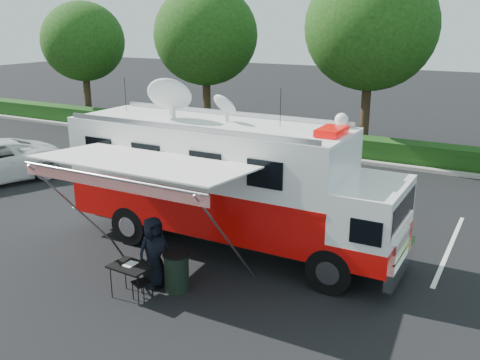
% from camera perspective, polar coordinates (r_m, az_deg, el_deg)
% --- Properties ---
extents(ground_plane, '(120.00, 120.00, 0.00)m').
position_cam_1_polar(ground_plane, '(15.48, -0.90, -7.22)').
color(ground_plane, black).
rests_on(ground_plane, ground).
extents(back_border, '(60.00, 6.14, 8.87)m').
position_cam_1_polar(back_border, '(25.88, 16.09, 13.31)').
color(back_border, '#9E998E').
rests_on(back_border, ground_plane).
extents(stall_lines, '(24.12, 5.50, 0.01)m').
position_cam_1_polar(stall_lines, '(18.15, 2.43, -3.51)').
color(stall_lines, silver).
rests_on(stall_lines, ground_plane).
extents(command_truck, '(9.57, 2.63, 4.60)m').
position_cam_1_polar(command_truck, '(14.83, -1.21, -0.20)').
color(command_truck, black).
rests_on(command_truck, ground_plane).
extents(awning, '(5.22, 2.69, 3.15)m').
position_cam_1_polar(awning, '(12.87, -10.67, 1.45)').
color(awning, silver).
rests_on(awning, ground_plane).
extents(person, '(0.87, 1.02, 1.78)m').
position_cam_1_polar(person, '(13.60, -8.98, -11.02)').
color(person, black).
rests_on(person, ground_plane).
extents(folding_table, '(1.01, 0.75, 0.83)m').
position_cam_1_polar(folding_table, '(12.82, -11.60, -9.11)').
color(folding_table, black).
rests_on(folding_table, ground_plane).
extents(folding_chair, '(0.53, 0.57, 0.85)m').
position_cam_1_polar(folding_chair, '(12.92, -10.13, -10.17)').
color(folding_chair, black).
rests_on(folding_chair, ground_plane).
extents(trash_bin, '(0.64, 0.64, 0.95)m').
position_cam_1_polar(trash_bin, '(13.11, -6.79, -9.68)').
color(trash_bin, black).
rests_on(trash_bin, ground_plane).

